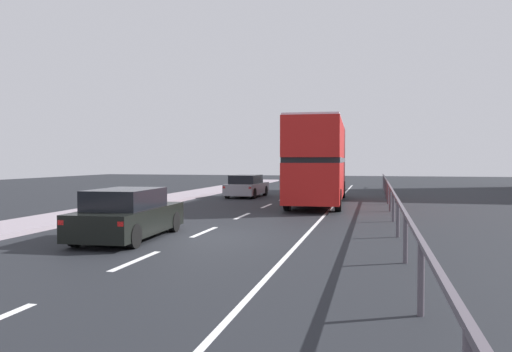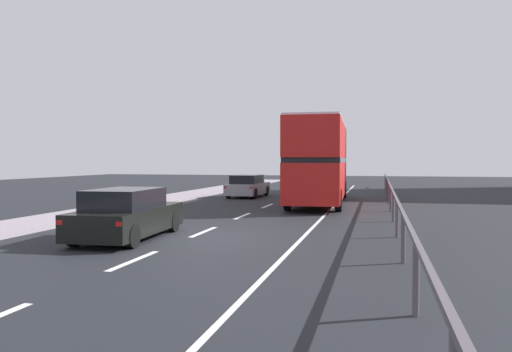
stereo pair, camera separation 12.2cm
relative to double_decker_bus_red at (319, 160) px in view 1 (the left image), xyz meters
name	(u,v)px [view 1 (the left image)]	position (x,y,z in m)	size (l,w,h in m)	color
ground_plane	(193,239)	(-2.36, -12.39, -2.33)	(74.51, 120.00, 0.10)	black
near_sidewalk_kerb	(9,228)	(-8.65, -12.39, -2.21)	(2.50, 80.00, 0.14)	gray
lane_paint_markings	(300,210)	(-0.43, -3.80, -2.28)	(3.35, 46.00, 0.01)	silver
bridge_side_railing	(390,191)	(3.52, -3.39, -1.37)	(0.10, 42.00, 1.12)	#534C55
double_decker_bus_red	(319,160)	(0.00, 0.00, 0.00)	(2.90, 11.32, 4.26)	red
hatchback_car_near	(128,215)	(-4.03, -13.16, -1.59)	(2.02, 4.50, 1.45)	black
sedan_car_ahead	(247,186)	(-4.85, 3.62, -1.63)	(1.93, 4.22, 1.36)	gray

